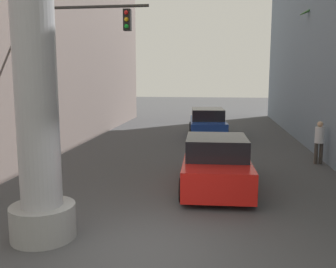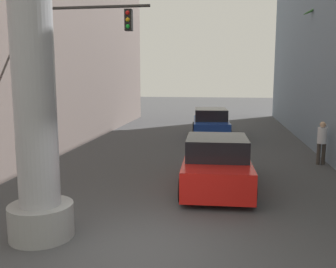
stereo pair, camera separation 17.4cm
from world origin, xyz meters
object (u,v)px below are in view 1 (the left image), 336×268
Objects in this scene: traffic_light_mast at (54,55)px; palm_tree_far_right at (297,46)px; car_lead at (216,163)px; pedestrian_mid_right at (319,139)px; car_far at (207,123)px; palm_tree_mid_right at (324,59)px.

palm_tree_far_right is at bearing 51.37° from traffic_light_mast.
palm_tree_far_right is (5.06, 14.93, 4.56)m from car_lead.
palm_tree_far_right is 12.33m from pedestrian_mid_right.
palm_tree_mid_right is (5.53, -1.47, 3.36)m from car_far.
pedestrian_mid_right is at bearing 41.84° from car_lead.
car_lead and car_far have the same top height.
car_far is 6.64m from palm_tree_mid_right.
palm_tree_far_right reaches higher than car_far.
palm_tree_far_right is at bearing 83.97° from pedestrian_mid_right.
palm_tree_mid_right is at bearing -90.50° from palm_tree_far_right.
palm_tree_far_right reaches higher than palm_tree_mid_right.
traffic_light_mast is at bearing -128.63° from palm_tree_far_right.
traffic_light_mast is 1.22× the size of car_lead.
palm_tree_mid_right is at bearing 31.12° from traffic_light_mast.
palm_tree_far_right is (5.59, 5.52, 4.53)m from car_far.
palm_tree_mid_right is (5.00, 7.94, 3.40)m from car_lead.
palm_tree_mid_right reaches higher than car_far.
palm_tree_mid_right is 0.75× the size of palm_tree_far_right.
car_far is at bearing -135.37° from palm_tree_far_right.
palm_tree_far_right reaches higher than pedestrian_mid_right.
traffic_light_mast is 12.47m from palm_tree_mid_right.
car_lead is at bearing -108.73° from palm_tree_far_right.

